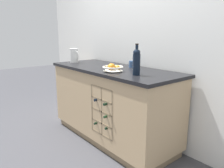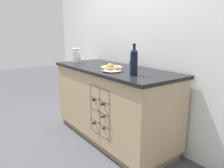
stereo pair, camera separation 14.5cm
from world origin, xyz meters
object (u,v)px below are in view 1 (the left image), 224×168
ceramic_mug (132,64)px  standing_wine_bottle (137,61)px  fruit_bowl (113,68)px  white_pitcher (74,55)px

ceramic_mug → standing_wine_bottle: bearing=-40.3°
fruit_bowl → ceramic_mug: size_ratio=2.02×
fruit_bowl → ceramic_mug: fruit_bowl is taller
fruit_bowl → standing_wine_bottle: bearing=8.3°
standing_wine_bottle → fruit_bowl: bearing=-171.7°
standing_wine_bottle → white_pitcher: bearing=179.1°
white_pitcher → standing_wine_bottle: 1.27m
white_pitcher → ceramic_mug: bearing=20.0°
fruit_bowl → ceramic_mug: 0.39m
fruit_bowl → standing_wine_bottle: size_ratio=0.75×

